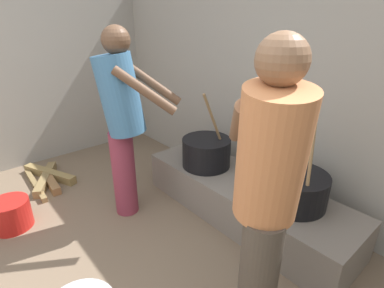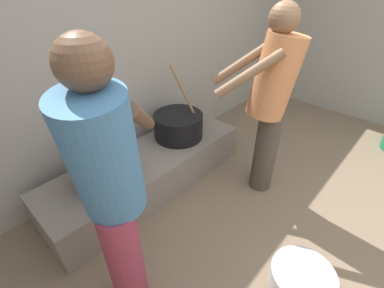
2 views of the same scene
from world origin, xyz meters
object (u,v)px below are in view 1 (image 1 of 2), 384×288
Objects in this scene: cook_in_blue_shirt at (122,116)px; cook_in_orange_shirt at (267,190)px; cooking_pot_main at (294,188)px; cooking_pot_secondary at (206,152)px; bucket_red_plastic at (11,214)px.

cook_in_orange_shirt is at bearing -1.58° from cook_in_blue_shirt.
cooking_pot_main is 0.97× the size of cooking_pot_secondary.
cooking_pot_main is at bearing 32.70° from cook_in_blue_shirt.
cooking_pot_main is 0.44× the size of cook_in_orange_shirt.
cooking_pot_main is 2.30m from bucket_red_plastic.
cook_in_orange_shirt is 5.09× the size of bucket_red_plastic.
bucket_red_plastic is (-0.45, -0.87, -0.79)m from cook_in_blue_shirt.
cooking_pot_secondary is 0.45× the size of cook_in_orange_shirt.
cook_in_blue_shirt is (-0.28, -0.67, 0.42)m from cooking_pot_secondary.
cook_in_blue_shirt is (-1.43, 0.04, -0.00)m from cook_in_orange_shirt.
cook_in_orange_shirt and cook_in_blue_shirt have the same top height.
bucket_red_plastic is at bearing -156.03° from cook_in_orange_shirt.
cook_in_orange_shirt reaches higher than cooking_pot_main.
cook_in_orange_shirt is 1.00× the size of cook_in_blue_shirt.
cooking_pot_secondary is at bearing 64.61° from bucket_red_plastic.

